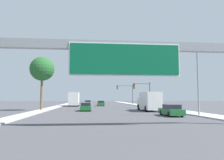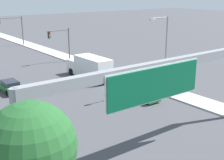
% 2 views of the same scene
% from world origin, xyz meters
% --- Properties ---
extents(sidewalk_right, '(3.00, 120.00, 0.15)m').
position_xyz_m(sidewalk_right, '(11.25, 60.00, 0.07)').
color(sidewalk_right, '#BBBBBB').
rests_on(sidewalk_right, ground).
extents(sign_gantry, '(20.36, 0.73, 6.68)m').
position_xyz_m(sign_gantry, '(0.00, 17.90, 5.44)').
color(sign_gantry, gray).
rests_on(sign_gantry, ground).
extents(car_mid_right, '(1.71, 4.58, 1.39)m').
position_xyz_m(car_mid_right, '(7.00, 26.70, 0.66)').
color(car_mid_right, '#1E662D').
rests_on(car_mid_right, ground).
extents(car_far_left, '(1.78, 4.39, 1.36)m').
position_xyz_m(car_far_left, '(-3.50, 37.96, 0.65)').
color(car_far_left, '#1E662D').
rests_on(car_far_left, ground).
extents(truck_box_secondary, '(2.37, 8.08, 3.09)m').
position_xyz_m(truck_box_secondary, '(7.00, 36.85, 1.58)').
color(truck_box_secondary, white).
rests_on(truck_box_secondary, ground).
extents(traffic_light_near_intersection, '(3.93, 0.32, 5.58)m').
position_xyz_m(traffic_light_near_intersection, '(8.95, 48.00, 3.76)').
color(traffic_light_near_intersection, '#4C4C4F').
rests_on(traffic_light_near_intersection, ground).
extents(traffic_light_mid_block, '(5.29, 0.32, 6.23)m').
position_xyz_m(traffic_light_mid_block, '(8.55, 68.00, 4.27)').
color(traffic_light_mid_block, '#4C4C4F').
rests_on(traffic_light_mid_block, ground).
extents(palm_tree_foreground, '(3.62, 3.62, 7.56)m').
position_xyz_m(palm_tree_foreground, '(-11.10, 13.24, 5.69)').
color(palm_tree_foreground, brown).
rests_on(palm_tree_foreground, ground).
extents(street_lamp_right, '(2.67, 0.28, 8.85)m').
position_xyz_m(street_lamp_right, '(10.03, 26.41, 5.22)').
color(street_lamp_right, gray).
rests_on(street_lamp_right, ground).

